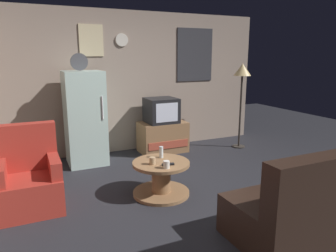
{
  "coord_description": "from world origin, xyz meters",
  "views": [
    {
      "loc": [
        -1.79,
        -3.09,
        1.74
      ],
      "look_at": [
        0.05,
        0.9,
        0.75
      ],
      "focal_mm": 33.75,
      "sensor_mm": 36.0,
      "label": 1
    }
  ],
  "objects_px": {
    "crt_tv": "(161,110)",
    "armchair": "(29,180)",
    "coffee_table": "(161,178)",
    "mug_ceramic_tan": "(152,161)",
    "wine_glass": "(161,152)",
    "tv_stand": "(163,137)",
    "standing_lamp": "(242,76)",
    "fridge": "(85,118)",
    "couch": "(318,205)",
    "mug_ceramic_white": "(166,165)",
    "remote_control": "(168,164)"
  },
  "relations": [
    {
      "from": "crt_tv",
      "to": "mug_ceramic_tan",
      "type": "bearing_deg",
      "value": -116.79
    },
    {
      "from": "mug_ceramic_tan",
      "to": "armchair",
      "type": "relative_size",
      "value": 0.09
    },
    {
      "from": "crt_tv",
      "to": "wine_glass",
      "type": "xyz_separation_m",
      "value": [
        -0.67,
        -1.52,
        -0.26
      ]
    },
    {
      "from": "tv_stand",
      "to": "remote_control",
      "type": "height_order",
      "value": "tv_stand"
    },
    {
      "from": "wine_glass",
      "to": "mug_ceramic_tan",
      "type": "relative_size",
      "value": 1.67
    },
    {
      "from": "armchair",
      "to": "coffee_table",
      "type": "bearing_deg",
      "value": -11.6
    },
    {
      "from": "wine_glass",
      "to": "armchair",
      "type": "relative_size",
      "value": 0.16
    },
    {
      "from": "crt_tv",
      "to": "wine_glass",
      "type": "height_order",
      "value": "crt_tv"
    },
    {
      "from": "coffee_table",
      "to": "remote_control",
      "type": "height_order",
      "value": "remote_control"
    },
    {
      "from": "standing_lamp",
      "to": "wine_glass",
      "type": "bearing_deg",
      "value": -151.33
    },
    {
      "from": "tv_stand",
      "to": "mug_ceramic_white",
      "type": "relative_size",
      "value": 9.33
    },
    {
      "from": "tv_stand",
      "to": "mug_ceramic_tan",
      "type": "height_order",
      "value": "tv_stand"
    },
    {
      "from": "wine_glass",
      "to": "remote_control",
      "type": "bearing_deg",
      "value": -97.66
    },
    {
      "from": "tv_stand",
      "to": "standing_lamp",
      "type": "xyz_separation_m",
      "value": [
        1.46,
        -0.35,
        1.08
      ]
    },
    {
      "from": "standing_lamp",
      "to": "coffee_table",
      "type": "xyz_separation_m",
      "value": [
        -2.22,
        -1.33,
        -1.14
      ]
    },
    {
      "from": "mug_ceramic_tan",
      "to": "wine_glass",
      "type": "bearing_deg",
      "value": 43.97
    },
    {
      "from": "standing_lamp",
      "to": "crt_tv",
      "type": "bearing_deg",
      "value": 166.75
    },
    {
      "from": "standing_lamp",
      "to": "remote_control",
      "type": "distance_m",
      "value": 2.79
    },
    {
      "from": "armchair",
      "to": "fridge",
      "type": "bearing_deg",
      "value": 55.62
    },
    {
      "from": "mug_ceramic_tan",
      "to": "standing_lamp",
      "type": "bearing_deg",
      "value": 30.23
    },
    {
      "from": "tv_stand",
      "to": "remote_control",
      "type": "xyz_separation_m",
      "value": [
        -0.73,
        -1.82,
        0.17
      ]
    },
    {
      "from": "remote_control",
      "to": "armchair",
      "type": "xyz_separation_m",
      "value": [
        -1.55,
        0.46,
        -0.11
      ]
    },
    {
      "from": "standing_lamp",
      "to": "couch",
      "type": "bearing_deg",
      "value": -113.04
    },
    {
      "from": "crt_tv",
      "to": "armchair",
      "type": "distance_m",
      "value": 2.67
    },
    {
      "from": "standing_lamp",
      "to": "remote_control",
      "type": "height_order",
      "value": "standing_lamp"
    },
    {
      "from": "mug_ceramic_tan",
      "to": "couch",
      "type": "distance_m",
      "value": 1.86
    },
    {
      "from": "tv_stand",
      "to": "standing_lamp",
      "type": "relative_size",
      "value": 0.53
    },
    {
      "from": "coffee_table",
      "to": "mug_ceramic_tan",
      "type": "xyz_separation_m",
      "value": [
        -0.13,
        -0.04,
        0.26
      ]
    },
    {
      "from": "armchair",
      "to": "tv_stand",
      "type": "bearing_deg",
      "value": 30.91
    },
    {
      "from": "standing_lamp",
      "to": "wine_glass",
      "type": "relative_size",
      "value": 10.6
    },
    {
      "from": "standing_lamp",
      "to": "armchair",
      "type": "height_order",
      "value": "standing_lamp"
    },
    {
      "from": "coffee_table",
      "to": "armchair",
      "type": "xyz_separation_m",
      "value": [
        -1.52,
        0.31,
        0.12
      ]
    },
    {
      "from": "crt_tv",
      "to": "mug_ceramic_white",
      "type": "bearing_deg",
      "value": -111.87
    },
    {
      "from": "fridge",
      "to": "couch",
      "type": "relative_size",
      "value": 1.04
    },
    {
      "from": "mug_ceramic_tan",
      "to": "remote_control",
      "type": "xyz_separation_m",
      "value": [
        0.16,
        -0.11,
        -0.03
      ]
    },
    {
      "from": "mug_ceramic_white",
      "to": "mug_ceramic_tan",
      "type": "xyz_separation_m",
      "value": [
        -0.1,
        0.19,
        0.0
      ]
    },
    {
      "from": "crt_tv",
      "to": "couch",
      "type": "height_order",
      "value": "crt_tv"
    },
    {
      "from": "coffee_table",
      "to": "mug_ceramic_tan",
      "type": "height_order",
      "value": "mug_ceramic_tan"
    },
    {
      "from": "armchair",
      "to": "mug_ceramic_tan",
      "type": "bearing_deg",
      "value": -14.29
    },
    {
      "from": "remote_control",
      "to": "tv_stand",
      "type": "bearing_deg",
      "value": 79.28
    },
    {
      "from": "armchair",
      "to": "standing_lamp",
      "type": "bearing_deg",
      "value": 15.2
    },
    {
      "from": "coffee_table",
      "to": "mug_ceramic_white",
      "type": "height_order",
      "value": "mug_ceramic_white"
    },
    {
      "from": "standing_lamp",
      "to": "mug_ceramic_tan",
      "type": "xyz_separation_m",
      "value": [
        -2.35,
        -1.37,
        -0.88
      ]
    },
    {
      "from": "fridge",
      "to": "wine_glass",
      "type": "bearing_deg",
      "value": -64.47
    },
    {
      "from": "mug_ceramic_white",
      "to": "couch",
      "type": "bearing_deg",
      "value": -50.0
    },
    {
      "from": "crt_tv",
      "to": "coffee_table",
      "type": "relative_size",
      "value": 0.75
    },
    {
      "from": "crt_tv",
      "to": "mug_ceramic_white",
      "type": "xyz_separation_m",
      "value": [
        -0.77,
        -1.91,
        -0.29
      ]
    },
    {
      "from": "mug_ceramic_tan",
      "to": "coffee_table",
      "type": "bearing_deg",
      "value": 17.37
    },
    {
      "from": "wine_glass",
      "to": "couch",
      "type": "xyz_separation_m",
      "value": [
        0.95,
        -1.64,
        -0.2
      ]
    },
    {
      "from": "tv_stand",
      "to": "mug_ceramic_white",
      "type": "xyz_separation_m",
      "value": [
        -0.79,
        -1.91,
        0.2
      ]
    }
  ]
}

